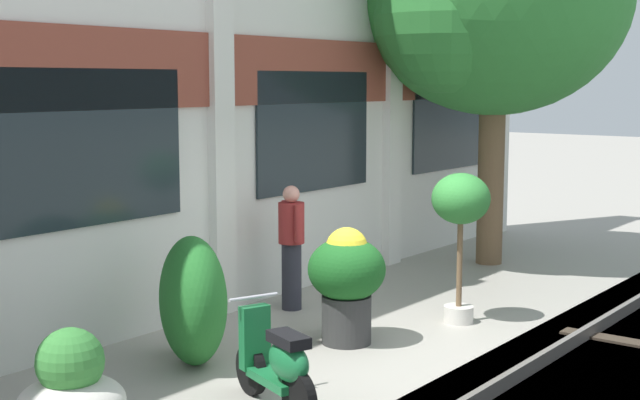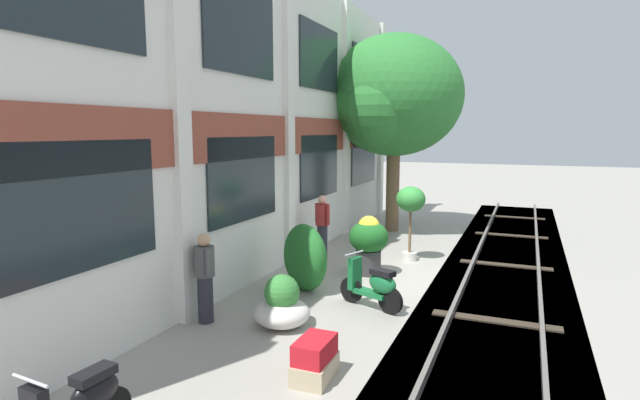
{
  "view_description": "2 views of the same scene",
  "coord_description": "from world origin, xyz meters",
  "px_view_note": "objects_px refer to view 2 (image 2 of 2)",
  "views": [
    {
      "loc": [
        -8.11,
        -5.11,
        2.96
      ],
      "look_at": [
        0.22,
        1.27,
        1.56
      ],
      "focal_mm": 50.0,
      "sensor_mm": 36.0,
      "label": 1
    },
    {
      "loc": [
        -10.64,
        -2.58,
        3.23
      ],
      "look_at": [
        -0.85,
        1.51,
        1.74
      ],
      "focal_mm": 28.0,
      "sensor_mm": 36.0,
      "label": 2
    }
  ],
  "objects_px": {
    "potted_plant_terracotta_small": "(411,204)",
    "resident_by_doorway": "(322,225)",
    "broadleaf_tree": "(394,99)",
    "scooter_near_curb": "(373,285)",
    "topiary_hedge": "(305,257)",
    "potted_plant_ribbed_drum": "(369,241)",
    "potted_plant_square_trough": "(315,360)",
    "potted_plant_wide_bowl": "(282,306)",
    "resident_watching_tracks": "(205,275)"
  },
  "relations": [
    {
      "from": "potted_plant_wide_bowl",
      "to": "potted_plant_ribbed_drum",
      "type": "distance_m",
      "value": 3.52
    },
    {
      "from": "potted_plant_square_trough",
      "to": "potted_plant_wide_bowl",
      "type": "distance_m",
      "value": 1.86
    },
    {
      "from": "potted_plant_ribbed_drum",
      "to": "topiary_hedge",
      "type": "height_order",
      "value": "topiary_hedge"
    },
    {
      "from": "scooter_near_curb",
      "to": "resident_watching_tracks",
      "type": "xyz_separation_m",
      "value": [
        -1.7,
        2.44,
        0.38
      ]
    },
    {
      "from": "potted_plant_ribbed_drum",
      "to": "topiary_hedge",
      "type": "bearing_deg",
      "value": 151.34
    },
    {
      "from": "broadleaf_tree",
      "to": "potted_plant_terracotta_small",
      "type": "relative_size",
      "value": 3.33
    },
    {
      "from": "potted_plant_square_trough",
      "to": "potted_plant_ribbed_drum",
      "type": "height_order",
      "value": "potted_plant_ribbed_drum"
    },
    {
      "from": "resident_watching_tracks",
      "to": "topiary_hedge",
      "type": "height_order",
      "value": "resident_watching_tracks"
    },
    {
      "from": "potted_plant_terracotta_small",
      "to": "scooter_near_curb",
      "type": "distance_m",
      "value": 3.78
    },
    {
      "from": "potted_plant_ribbed_drum",
      "to": "scooter_near_curb",
      "type": "distance_m",
      "value": 2.25
    },
    {
      "from": "potted_plant_wide_bowl",
      "to": "potted_plant_ribbed_drum",
      "type": "height_order",
      "value": "potted_plant_ribbed_drum"
    },
    {
      "from": "potted_plant_wide_bowl",
      "to": "scooter_near_curb",
      "type": "relative_size",
      "value": 0.7
    },
    {
      "from": "potted_plant_terracotta_small",
      "to": "topiary_hedge",
      "type": "distance_m",
      "value": 3.52
    },
    {
      "from": "potted_plant_wide_bowl",
      "to": "topiary_hedge",
      "type": "distance_m",
      "value": 1.98
    },
    {
      "from": "broadleaf_tree",
      "to": "scooter_near_curb",
      "type": "height_order",
      "value": "broadleaf_tree"
    },
    {
      "from": "scooter_near_curb",
      "to": "topiary_hedge",
      "type": "height_order",
      "value": "topiary_hedge"
    },
    {
      "from": "resident_by_doorway",
      "to": "topiary_hedge",
      "type": "relative_size",
      "value": 1.2
    },
    {
      "from": "topiary_hedge",
      "to": "resident_watching_tracks",
      "type": "bearing_deg",
      "value": 159.45
    },
    {
      "from": "potted_plant_square_trough",
      "to": "broadleaf_tree",
      "type": "bearing_deg",
      "value": 8.87
    },
    {
      "from": "potted_plant_square_trough",
      "to": "resident_watching_tracks",
      "type": "bearing_deg",
      "value": 66.34
    },
    {
      "from": "resident_watching_tracks",
      "to": "topiary_hedge",
      "type": "relative_size",
      "value": 1.13
    },
    {
      "from": "potted_plant_square_trough",
      "to": "resident_by_doorway",
      "type": "relative_size",
      "value": 0.46
    },
    {
      "from": "potted_plant_terracotta_small",
      "to": "potted_plant_square_trough",
      "type": "distance_m",
      "value": 6.54
    },
    {
      "from": "topiary_hedge",
      "to": "broadleaf_tree",
      "type": "bearing_deg",
      "value": -0.77
    },
    {
      "from": "scooter_near_curb",
      "to": "resident_by_doorway",
      "type": "xyz_separation_m",
      "value": [
        2.89,
        2.2,
        0.44
      ]
    },
    {
      "from": "potted_plant_wide_bowl",
      "to": "potted_plant_ribbed_drum",
      "type": "xyz_separation_m",
      "value": [
        3.47,
        -0.42,
        0.42
      ]
    },
    {
      "from": "potted_plant_square_trough",
      "to": "scooter_near_curb",
      "type": "relative_size",
      "value": 0.56
    },
    {
      "from": "topiary_hedge",
      "to": "scooter_near_curb",
      "type": "bearing_deg",
      "value": -108.12
    },
    {
      "from": "potted_plant_wide_bowl",
      "to": "scooter_near_curb",
      "type": "height_order",
      "value": "scooter_near_curb"
    },
    {
      "from": "broadleaf_tree",
      "to": "potted_plant_ribbed_drum",
      "type": "bearing_deg",
      "value": -171.37
    },
    {
      "from": "potted_plant_wide_bowl",
      "to": "scooter_near_curb",
      "type": "bearing_deg",
      "value": -40.07
    },
    {
      "from": "potted_plant_wide_bowl",
      "to": "resident_by_doorway",
      "type": "xyz_separation_m",
      "value": [
        4.27,
        1.04,
        0.52
      ]
    },
    {
      "from": "potted_plant_ribbed_drum",
      "to": "resident_by_doorway",
      "type": "height_order",
      "value": "resident_by_doorway"
    },
    {
      "from": "topiary_hedge",
      "to": "potted_plant_wide_bowl",
      "type": "bearing_deg",
      "value": -166.84
    },
    {
      "from": "broadleaf_tree",
      "to": "scooter_near_curb",
      "type": "relative_size",
      "value": 4.69
    },
    {
      "from": "broadleaf_tree",
      "to": "potted_plant_square_trough",
      "type": "height_order",
      "value": "broadleaf_tree"
    },
    {
      "from": "potted_plant_ribbed_drum",
      "to": "resident_by_doorway",
      "type": "bearing_deg",
      "value": 61.3
    },
    {
      "from": "scooter_near_curb",
      "to": "broadleaf_tree",
      "type": "bearing_deg",
      "value": -57.25
    },
    {
      "from": "potted_plant_wide_bowl",
      "to": "topiary_hedge",
      "type": "relative_size",
      "value": 0.68
    },
    {
      "from": "potted_plant_ribbed_drum",
      "to": "resident_watching_tracks",
      "type": "height_order",
      "value": "resident_watching_tracks"
    },
    {
      "from": "potted_plant_ribbed_drum",
      "to": "resident_watching_tracks",
      "type": "bearing_deg",
      "value": 155.97
    },
    {
      "from": "potted_plant_terracotta_small",
      "to": "scooter_near_curb",
      "type": "bearing_deg",
      "value": -177.67
    },
    {
      "from": "broadleaf_tree",
      "to": "resident_by_doorway",
      "type": "xyz_separation_m",
      "value": [
        -4.27,
        0.69,
        -3.31
      ]
    },
    {
      "from": "resident_by_doorway",
      "to": "potted_plant_wide_bowl",
      "type": "bearing_deg",
      "value": -137.65
    },
    {
      "from": "broadleaf_tree",
      "to": "potted_plant_square_trough",
      "type": "bearing_deg",
      "value": -171.13
    },
    {
      "from": "potted_plant_ribbed_drum",
      "to": "scooter_near_curb",
      "type": "xyz_separation_m",
      "value": [
        -2.1,
        -0.74,
        -0.33
      ]
    },
    {
      "from": "potted_plant_square_trough",
      "to": "resident_by_doorway",
      "type": "distance_m",
      "value": 6.14
    },
    {
      "from": "potted_plant_terracotta_small",
      "to": "potted_plant_ribbed_drum",
      "type": "bearing_deg",
      "value": 159.1
    },
    {
      "from": "potted_plant_terracotta_small",
      "to": "resident_watching_tracks",
      "type": "bearing_deg",
      "value": 156.86
    },
    {
      "from": "potted_plant_terracotta_small",
      "to": "resident_by_doorway",
      "type": "distance_m",
      "value": 2.25
    }
  ]
}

